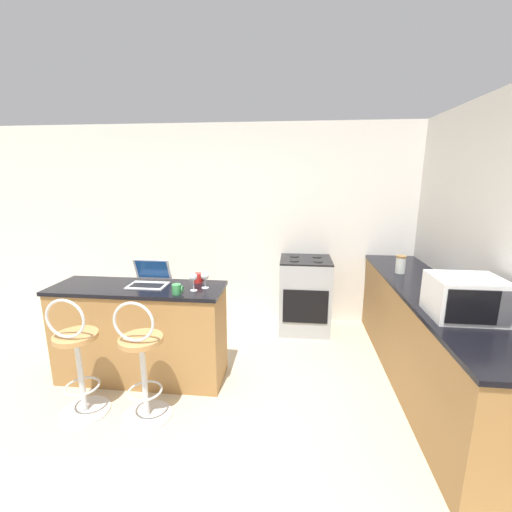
% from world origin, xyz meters
% --- Properties ---
extents(ground_plane, '(20.00, 20.00, 0.00)m').
position_xyz_m(ground_plane, '(0.00, 0.00, 0.00)').
color(ground_plane, '#BCAD8E').
extents(wall_back, '(12.00, 0.06, 2.60)m').
position_xyz_m(wall_back, '(0.00, 2.35, 1.30)').
color(wall_back, silver).
rests_on(wall_back, ground_plane).
extents(breakfast_bar, '(1.61, 0.54, 0.94)m').
position_xyz_m(breakfast_bar, '(-0.52, 0.75, 0.47)').
color(breakfast_bar, '#9E703D').
rests_on(breakfast_bar, ground_plane).
extents(counter_right, '(0.62, 2.85, 0.94)m').
position_xyz_m(counter_right, '(2.18, 0.91, 0.47)').
color(counter_right, '#9E703D').
rests_on(counter_right, ground_plane).
extents(bar_stool_near, '(0.40, 0.40, 1.05)m').
position_xyz_m(bar_stool_near, '(-0.79, 0.16, 0.50)').
color(bar_stool_near, silver).
rests_on(bar_stool_near, ground_plane).
extents(bar_stool_far, '(0.40, 0.40, 1.05)m').
position_xyz_m(bar_stool_far, '(-0.25, 0.16, 0.50)').
color(bar_stool_far, silver).
rests_on(bar_stool_far, ground_plane).
extents(laptop, '(0.35, 0.29, 0.23)m').
position_xyz_m(laptop, '(-0.42, 0.82, 1.00)').
color(laptop, silver).
rests_on(laptop, breakfast_bar).
extents(microwave, '(0.47, 0.40, 0.30)m').
position_xyz_m(microwave, '(2.16, 0.32, 1.09)').
color(microwave, white).
rests_on(microwave, counter_right).
extents(stove_range, '(0.63, 0.60, 0.95)m').
position_xyz_m(stove_range, '(1.09, 2.01, 0.47)').
color(stove_range, '#9EA3A8').
rests_on(stove_range, ground_plane).
extents(wine_glass_tall, '(0.07, 0.07, 0.15)m').
position_xyz_m(wine_glass_tall, '(0.13, 0.77, 1.05)').
color(wine_glass_tall, silver).
rests_on(wine_glass_tall, breakfast_bar).
extents(mug_red, '(0.10, 0.08, 0.09)m').
position_xyz_m(mug_red, '(0.02, 0.92, 0.98)').
color(mug_red, red).
rests_on(mug_red, breakfast_bar).
extents(mug_green, '(0.10, 0.08, 0.09)m').
position_xyz_m(mug_green, '(-0.07, 0.58, 0.98)').
color(mug_green, '#338447').
rests_on(mug_green, breakfast_bar).
extents(wine_glass_short, '(0.07, 0.07, 0.16)m').
position_xyz_m(wine_glass_short, '(0.04, 0.68, 1.06)').
color(wine_glass_short, silver).
rests_on(wine_glass_short, breakfast_bar).
extents(mug_blue, '(0.09, 0.08, 0.10)m').
position_xyz_m(mug_blue, '(2.37, 1.21, 0.99)').
color(mug_blue, '#2D51AD').
rests_on(mug_blue, counter_right).
extents(storage_jar, '(0.11, 0.11, 0.19)m').
position_xyz_m(storage_jar, '(2.06, 1.48, 1.03)').
color(storage_jar, silver).
rests_on(storage_jar, counter_right).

